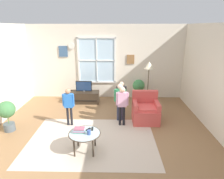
# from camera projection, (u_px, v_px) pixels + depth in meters

# --- Properties ---
(ground_plane) EXTENTS (6.47, 6.58, 0.02)m
(ground_plane) POSITION_uv_depth(u_px,v_px,m) (100.00, 137.00, 5.04)
(ground_plane) COLOR olive
(back_wall) EXTENTS (5.87, 0.17, 2.79)m
(back_wall) POSITION_uv_depth(u_px,v_px,m) (105.00, 62.00, 7.50)
(back_wall) COLOR beige
(back_wall) RESTS_ON ground_plane
(area_rug) EXTENTS (3.12, 2.26, 0.01)m
(area_rug) POSITION_uv_depth(u_px,v_px,m) (92.00, 140.00, 4.89)
(area_rug) COLOR #C6B29E
(area_rug) RESTS_ON ground_plane
(tv_stand) EXTENTS (1.07, 0.48, 0.42)m
(tv_stand) POSITION_uv_depth(u_px,v_px,m) (84.00, 97.00, 7.25)
(tv_stand) COLOR #2D2319
(tv_stand) RESTS_ON ground_plane
(television) EXTENTS (0.58, 0.08, 0.40)m
(television) POSITION_uv_depth(u_px,v_px,m) (84.00, 86.00, 7.12)
(television) COLOR #4C4C4C
(television) RESTS_ON tv_stand
(armchair) EXTENTS (0.76, 0.74, 0.87)m
(armchair) POSITION_uv_depth(u_px,v_px,m) (145.00, 111.00, 5.80)
(armchair) COLOR #D14C47
(armchair) RESTS_ON ground_plane
(coffee_table) EXTENTS (0.72, 0.72, 0.46)m
(coffee_table) POSITION_uv_depth(u_px,v_px,m) (85.00, 134.00, 4.33)
(coffee_table) COLOR #99B2B7
(coffee_table) RESTS_ON ground_plane
(book_stack) EXTENTS (0.27, 0.17, 0.10)m
(book_stack) POSITION_uv_depth(u_px,v_px,m) (79.00, 130.00, 4.36)
(book_stack) COLOR #5DAF8B
(book_stack) RESTS_ON coffee_table
(cup) EXTENTS (0.08, 0.08, 0.10)m
(cup) POSITION_uv_depth(u_px,v_px,m) (89.00, 132.00, 4.26)
(cup) COLOR #334C8C
(cup) RESTS_ON coffee_table
(remote_near_books) EXTENTS (0.11, 0.14, 0.02)m
(remote_near_books) POSITION_uv_depth(u_px,v_px,m) (88.00, 129.00, 4.46)
(remote_near_books) COLOR black
(remote_near_books) RESTS_ON coffee_table
(remote_near_cup) EXTENTS (0.05, 0.14, 0.02)m
(remote_near_cup) POSITION_uv_depth(u_px,v_px,m) (92.00, 129.00, 4.48)
(remote_near_cup) COLOR black
(remote_near_cup) RESTS_ON coffee_table
(person_green_shirt) EXTENTS (0.34, 0.16, 1.14)m
(person_green_shirt) POSITION_uv_depth(u_px,v_px,m) (120.00, 98.00, 5.71)
(person_green_shirt) COLOR #333851
(person_green_shirt) RESTS_ON ground_plane
(person_blue_shirt) EXTENTS (0.33, 0.15, 1.10)m
(person_blue_shirt) POSITION_uv_depth(u_px,v_px,m) (69.00, 103.00, 5.42)
(person_blue_shirt) COLOR black
(person_blue_shirt) RESTS_ON ground_plane
(person_black_shirt) EXTENTS (0.32, 0.15, 1.07)m
(person_black_shirt) POSITION_uv_depth(u_px,v_px,m) (121.00, 94.00, 6.18)
(person_black_shirt) COLOR black
(person_black_shirt) RESTS_ON ground_plane
(person_pink_shirt) EXTENTS (0.35, 0.16, 1.15)m
(person_pink_shirt) POSITION_uv_depth(u_px,v_px,m) (122.00, 102.00, 5.42)
(person_pink_shirt) COLOR black
(person_pink_shirt) RESTS_ON ground_plane
(potted_plant_by_window) EXTENTS (0.44, 0.44, 0.83)m
(potted_plant_by_window) POSITION_uv_depth(u_px,v_px,m) (139.00, 87.00, 7.30)
(potted_plant_by_window) COLOR #9E6B4C
(potted_plant_by_window) RESTS_ON ground_plane
(potted_plant_corner) EXTENTS (0.45, 0.45, 0.84)m
(potted_plant_corner) POSITION_uv_depth(u_px,v_px,m) (7.00, 112.00, 5.18)
(potted_plant_corner) COLOR #4C565B
(potted_plant_corner) RESTS_ON ground_plane
(floor_lamp) EXTENTS (0.32, 0.32, 1.65)m
(floor_lamp) POSITION_uv_depth(u_px,v_px,m) (149.00, 70.00, 6.21)
(floor_lamp) COLOR black
(floor_lamp) RESTS_ON ground_plane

